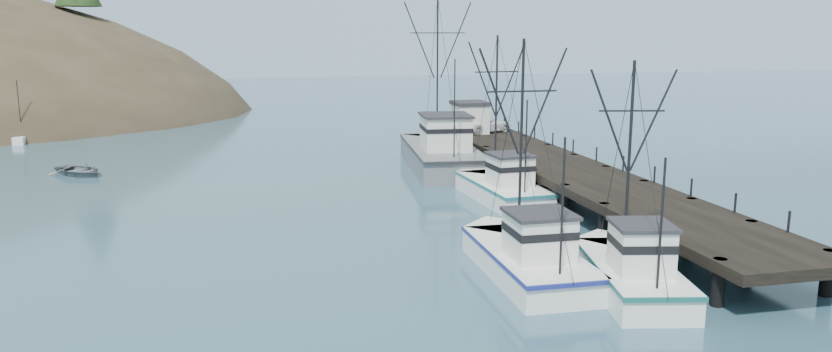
{
  "coord_description": "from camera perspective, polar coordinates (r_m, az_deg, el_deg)",
  "views": [
    {
      "loc": [
        -6.99,
        -29.12,
        11.06
      ],
      "look_at": [
        2.74,
        13.05,
        2.5
      ],
      "focal_mm": 32.0,
      "sensor_mm": 36.0,
      "label": 1
    }
  ],
  "objects": [
    {
      "name": "work_vessel",
      "position": [
        60.62,
        1.88,
        1.85
      ],
      "size": [
        6.43,
        17.24,
        14.14
      ],
      "color": "slate",
      "rests_on": "ground"
    },
    {
      "name": "trawler_mid",
      "position": [
        34.65,
        8.43,
        -6.13
      ],
      "size": [
        3.83,
        11.05,
        11.02
      ],
      "color": "white",
      "rests_on": "ground"
    },
    {
      "name": "pier_shed",
      "position": [
        66.5,
        4.16,
        4.56
      ],
      "size": [
        3.0,
        3.2,
        2.8
      ],
      "color": "silver",
      "rests_on": "pier"
    },
    {
      "name": "distant_ridge",
      "position": [
        200.15,
        -8.18,
        7.9
      ],
      "size": [
        360.0,
        40.0,
        26.0
      ],
      "primitive_type": "cube",
      "color": "#9EB2C6",
      "rests_on": "ground"
    },
    {
      "name": "moored_sailboats",
      "position": [
        90.37,
        -28.07,
        3.05
      ],
      "size": [
        21.18,
        15.53,
        6.35
      ],
      "color": "white",
      "rests_on": "ground"
    },
    {
      "name": "pickup_truck",
      "position": [
        67.02,
        5.32,
        3.97
      ],
      "size": [
        5.55,
        4.12,
        1.4
      ],
      "primitive_type": "imported",
      "rotation": [
        0.0,
        0.0,
        1.97
      ],
      "color": "white",
      "rests_on": "pier"
    },
    {
      "name": "trawler_far",
      "position": [
        49.4,
        6.51,
        -0.85
      ],
      "size": [
        4.05,
        10.77,
        11.07
      ],
      "color": "white",
      "rests_on": "ground"
    },
    {
      "name": "pier",
      "position": [
        50.64,
        11.75,
        0.29
      ],
      "size": [
        6.0,
        44.0,
        2.0
      ],
      "color": "black",
      "rests_on": "ground"
    },
    {
      "name": "motorboat",
      "position": [
        63.14,
        -24.45,
        0.09
      ],
      "size": [
        5.85,
        5.91,
        1.0
      ],
      "primitive_type": "imported",
      "rotation": [
        0.0,
        0.0,
        0.75
      ],
      "color": "slate",
      "rests_on": "ground"
    },
    {
      "name": "trawler_near",
      "position": [
        33.6,
        16.09,
        -7.01
      ],
      "size": [
        4.84,
        9.87,
        10.15
      ],
      "color": "white",
      "rests_on": "ground"
    },
    {
      "name": "distant_ridge_far",
      "position": [
        216.93,
        -21.92,
        7.46
      ],
      "size": [
        180.0,
        25.0,
        18.0
      ],
      "primitive_type": "cube",
      "color": "silver",
      "rests_on": "ground"
    },
    {
      "name": "ground",
      "position": [
        31.92,
        0.49,
        -9.08
      ],
      "size": [
        400.0,
        400.0,
        0.0
      ],
      "primitive_type": "plane",
      "color": "#2E5367",
      "rests_on": "ground"
    }
  ]
}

